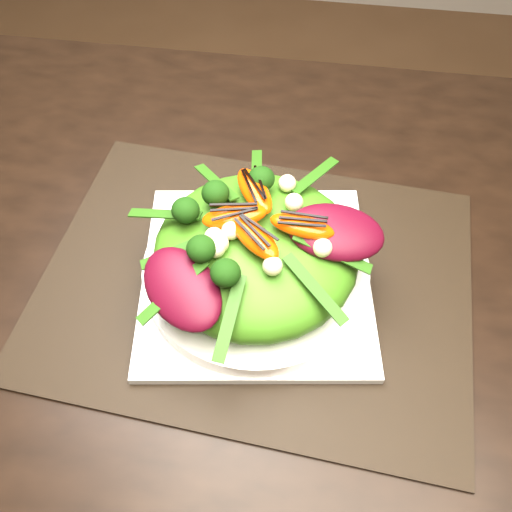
# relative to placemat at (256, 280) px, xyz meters

# --- Properties ---
(floor) EXTENTS (4.00, 4.00, 0.01)m
(floor) POSITION_rel_placemat_xyz_m (0.31, -0.04, -0.76)
(floor) COLOR brown
(floor) RESTS_ON ground
(placemat) EXTENTS (0.48, 0.38, 0.00)m
(placemat) POSITION_rel_placemat_xyz_m (0.00, 0.00, 0.00)
(placemat) COLOR black
(placemat) RESTS_ON dining_table
(plate_base) EXTENTS (0.27, 0.27, 0.01)m
(plate_base) POSITION_rel_placemat_xyz_m (0.00, 0.00, 0.01)
(plate_base) COLOR silver
(plate_base) RESTS_ON placemat
(salad_bowl) EXTENTS (0.28, 0.28, 0.02)m
(salad_bowl) POSITION_rel_placemat_xyz_m (0.00, 0.00, 0.02)
(salad_bowl) COLOR white
(salad_bowl) RESTS_ON plate_base
(lettuce_mound) EXTENTS (0.25, 0.25, 0.07)m
(lettuce_mound) POSITION_rel_placemat_xyz_m (0.00, 0.00, 0.05)
(lettuce_mound) COLOR #427916
(lettuce_mound) RESTS_ON salad_bowl
(radicchio_leaf) EXTENTS (0.10, 0.06, 0.02)m
(radicchio_leaf) POSITION_rel_placemat_xyz_m (0.08, 0.01, 0.09)
(radicchio_leaf) COLOR #3E0613
(radicchio_leaf) RESTS_ON lettuce_mound
(orange_segment) EXTENTS (0.07, 0.03, 0.02)m
(orange_segment) POSITION_rel_placemat_xyz_m (-0.01, 0.02, 0.09)
(orange_segment) COLOR #E03B03
(orange_segment) RESTS_ON lettuce_mound
(broccoli_floret) EXTENTS (0.05, 0.05, 0.04)m
(broccoli_floret) POSITION_rel_placemat_xyz_m (-0.05, 0.03, 0.10)
(broccoli_floret) COLOR black
(broccoli_floret) RESTS_ON lettuce_mound
(macadamia_nut) EXTENTS (0.02, 0.02, 0.02)m
(macadamia_nut) POSITION_rel_placemat_xyz_m (0.02, -0.03, 0.09)
(macadamia_nut) COLOR #C6B08B
(macadamia_nut) RESTS_ON lettuce_mound
(balsamic_drizzle) EXTENTS (0.05, 0.01, 0.00)m
(balsamic_drizzle) POSITION_rel_placemat_xyz_m (-0.01, 0.02, 0.10)
(balsamic_drizzle) COLOR black
(balsamic_drizzle) RESTS_ON orange_segment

